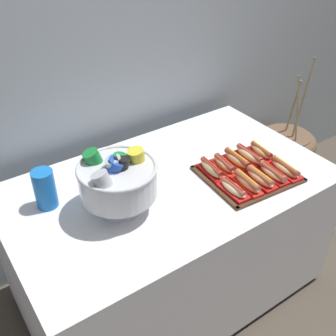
{
  "coord_description": "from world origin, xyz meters",
  "views": [
    {
      "loc": [
        -0.84,
        -1.22,
        1.86
      ],
      "look_at": [
        -0.01,
        0.0,
        0.82
      ],
      "focal_mm": 43.35,
      "sensor_mm": 36.0,
      "label": 1
    }
  ],
  "objects_px": {
    "hot_dog_2": "(260,178)",
    "hot_dog_5": "(211,169)",
    "buffet_table": "(170,237)",
    "hot_dog_3": "(273,173)",
    "hot_dog_4": "(285,169)",
    "cup_stack": "(45,189)",
    "serving_tray": "(247,174)",
    "hot_dog_9": "(261,152)",
    "punch_bowl": "(118,179)",
    "hot_dog_7": "(237,160)",
    "hot_dog_1": "(247,183)",
    "hot_dog_8": "(249,156)",
    "hot_dog_0": "(233,189)",
    "hot_dog_6": "(224,165)",
    "floor_vase": "(281,166)"
  },
  "relations": [
    {
      "from": "hot_dog_4",
      "to": "floor_vase",
      "type": "bearing_deg",
      "value": 38.09
    },
    {
      "from": "hot_dog_0",
      "to": "cup_stack",
      "type": "bearing_deg",
      "value": 150.54
    },
    {
      "from": "hot_dog_0",
      "to": "cup_stack",
      "type": "height_order",
      "value": "cup_stack"
    },
    {
      "from": "hot_dog_2",
      "to": "hot_dog_9",
      "type": "xyz_separation_m",
      "value": [
        0.16,
        0.15,
        0.0
      ]
    },
    {
      "from": "punch_bowl",
      "to": "hot_dog_4",
      "type": "bearing_deg",
      "value": -16.31
    },
    {
      "from": "hot_dog_6",
      "to": "serving_tray",
      "type": "bearing_deg",
      "value": -51.83
    },
    {
      "from": "hot_dog_0",
      "to": "hot_dog_1",
      "type": "distance_m",
      "value": 0.08
    },
    {
      "from": "hot_dog_4",
      "to": "punch_bowl",
      "type": "height_order",
      "value": "punch_bowl"
    },
    {
      "from": "buffet_table",
      "to": "hot_dog_3",
      "type": "relative_size",
      "value": 8.66
    },
    {
      "from": "hot_dog_1",
      "to": "hot_dog_8",
      "type": "xyz_separation_m",
      "value": [
        0.16,
        0.15,
        -0.0
      ]
    },
    {
      "from": "hot_dog_3",
      "to": "floor_vase",
      "type": "bearing_deg",
      "value": 34.9
    },
    {
      "from": "floor_vase",
      "to": "serving_tray",
      "type": "bearing_deg",
      "value": -152.06
    },
    {
      "from": "buffet_table",
      "to": "hot_dog_2",
      "type": "distance_m",
      "value": 0.56
    },
    {
      "from": "floor_vase",
      "to": "hot_dog_9",
      "type": "distance_m",
      "value": 0.92
    },
    {
      "from": "hot_dog_1",
      "to": "hot_dog_2",
      "type": "bearing_deg",
      "value": -4.11
    },
    {
      "from": "hot_dog_1",
      "to": "hot_dog_2",
      "type": "xyz_separation_m",
      "value": [
        0.07,
        -0.01,
        -0.0
      ]
    },
    {
      "from": "serving_tray",
      "to": "cup_stack",
      "type": "xyz_separation_m",
      "value": [
        -0.85,
        0.32,
        0.08
      ]
    },
    {
      "from": "hot_dog_1",
      "to": "punch_bowl",
      "type": "relative_size",
      "value": 0.55
    },
    {
      "from": "buffet_table",
      "to": "hot_dog_0",
      "type": "xyz_separation_m",
      "value": [
        0.17,
        -0.23,
        0.38
      ]
    },
    {
      "from": "hot_dog_3",
      "to": "buffet_table",
      "type": "bearing_deg",
      "value": 147.91
    },
    {
      "from": "punch_bowl",
      "to": "hot_dog_2",
      "type": "bearing_deg",
      "value": -19.17
    },
    {
      "from": "floor_vase",
      "to": "hot_dog_5",
      "type": "height_order",
      "value": "floor_vase"
    },
    {
      "from": "hot_dog_2",
      "to": "cup_stack",
      "type": "relative_size",
      "value": 1.02
    },
    {
      "from": "buffet_table",
      "to": "hot_dog_3",
      "type": "distance_m",
      "value": 0.61
    },
    {
      "from": "hot_dog_7",
      "to": "punch_bowl",
      "type": "distance_m",
      "value": 0.63
    },
    {
      "from": "hot_dog_2",
      "to": "hot_dog_5",
      "type": "distance_m",
      "value": 0.22
    },
    {
      "from": "hot_dog_4",
      "to": "hot_dog_7",
      "type": "xyz_separation_m",
      "value": [
        -0.14,
        0.18,
        0.0
      ]
    },
    {
      "from": "cup_stack",
      "to": "hot_dog_0",
      "type": "bearing_deg",
      "value": -29.46
    },
    {
      "from": "hot_dog_0",
      "to": "hot_dog_7",
      "type": "relative_size",
      "value": 0.93
    },
    {
      "from": "hot_dog_3",
      "to": "hot_dog_9",
      "type": "relative_size",
      "value": 1.09
    },
    {
      "from": "hot_dog_2",
      "to": "hot_dog_6",
      "type": "xyz_separation_m",
      "value": [
        -0.06,
        0.17,
        0.0
      ]
    },
    {
      "from": "hot_dog_2",
      "to": "hot_dog_9",
      "type": "relative_size",
      "value": 1.12
    },
    {
      "from": "buffet_table",
      "to": "hot_dog_9",
      "type": "relative_size",
      "value": 9.48
    },
    {
      "from": "hot_dog_6",
      "to": "punch_bowl",
      "type": "relative_size",
      "value": 0.5
    },
    {
      "from": "buffet_table",
      "to": "hot_dog_3",
      "type": "bearing_deg",
      "value": -32.09
    },
    {
      "from": "hot_dog_6",
      "to": "cup_stack",
      "type": "height_order",
      "value": "cup_stack"
    },
    {
      "from": "hot_dog_3",
      "to": "punch_bowl",
      "type": "bearing_deg",
      "value": 162.41
    },
    {
      "from": "hot_dog_6",
      "to": "hot_dog_9",
      "type": "height_order",
      "value": "same"
    },
    {
      "from": "hot_dog_3",
      "to": "hot_dog_1",
      "type": "bearing_deg",
      "value": 175.89
    },
    {
      "from": "serving_tray",
      "to": "cup_stack",
      "type": "distance_m",
      "value": 0.91
    },
    {
      "from": "hot_dog_5",
      "to": "hot_dog_9",
      "type": "relative_size",
      "value": 1.08
    },
    {
      "from": "hot_dog_7",
      "to": "hot_dog_3",
      "type": "bearing_deg",
      "value": -69.66
    },
    {
      "from": "buffet_table",
      "to": "punch_bowl",
      "type": "xyz_separation_m",
      "value": [
        -0.28,
        -0.04,
        0.51
      ]
    },
    {
      "from": "hot_dog_4",
      "to": "cup_stack",
      "type": "relative_size",
      "value": 1.06
    },
    {
      "from": "hot_dog_3",
      "to": "hot_dog_8",
      "type": "xyz_separation_m",
      "value": [
        0.01,
        0.16,
        0.0
      ]
    },
    {
      "from": "serving_tray",
      "to": "hot_dog_9",
      "type": "bearing_deg",
      "value": 24.7
    },
    {
      "from": "hot_dog_7",
      "to": "cup_stack",
      "type": "xyz_separation_m",
      "value": [
        -0.85,
        0.24,
        0.05
      ]
    },
    {
      "from": "hot_dog_2",
      "to": "cup_stack",
      "type": "height_order",
      "value": "cup_stack"
    },
    {
      "from": "hot_dog_2",
      "to": "hot_dog_6",
      "type": "bearing_deg",
      "value": 110.34
    },
    {
      "from": "hot_dog_8",
      "to": "hot_dog_6",
      "type": "bearing_deg",
      "value": 175.89
    }
  ]
}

